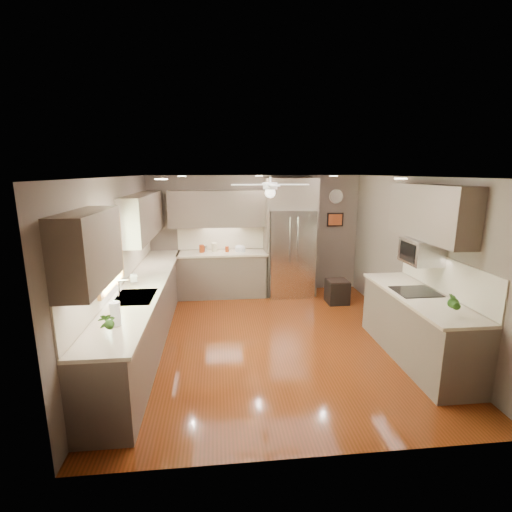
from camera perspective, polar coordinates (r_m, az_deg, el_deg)
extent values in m
plane|color=#51220A|center=(5.99, 2.42, -12.60)|extent=(5.00, 5.00, 0.00)
plane|color=white|center=(5.41, 2.67, 12.07)|extent=(5.00, 5.00, 0.00)
plane|color=#65574D|center=(8.00, -0.11, 3.34)|extent=(4.50, 0.00, 4.50)
plane|color=#65574D|center=(3.24, 9.20, -11.40)|extent=(4.50, 0.00, 4.50)
plane|color=#65574D|center=(5.69, -20.48, -1.41)|extent=(0.00, 5.00, 5.00)
plane|color=#65574D|center=(6.30, 23.22, -0.32)|extent=(0.00, 5.00, 5.00)
cylinder|color=maroon|center=(7.73, -8.37, 1.12)|extent=(0.12, 0.12, 0.16)
cylinder|color=silver|center=(7.76, -7.78, 1.12)|extent=(0.10, 0.10, 0.13)
cylinder|color=beige|center=(7.76, -6.43, 1.31)|extent=(0.15, 0.15, 0.19)
cylinder|color=maroon|center=(7.72, -4.48, 1.06)|extent=(0.10, 0.10, 0.12)
imported|color=white|center=(5.77, -18.24, -3.16)|extent=(0.11, 0.12, 0.21)
imported|color=#295618|center=(4.08, -22.08, -9.33)|extent=(0.20, 0.17, 0.32)
imported|color=#295618|center=(4.92, 28.23, -6.31)|extent=(0.19, 0.17, 0.29)
imported|color=beige|center=(7.70, -2.45, 0.83)|extent=(0.31, 0.31, 0.06)
cube|color=brown|center=(6.00, -16.72, -8.43)|extent=(0.60, 4.70, 0.90)
cube|color=beige|center=(5.85, -16.87, -4.13)|extent=(0.65, 4.70, 0.04)
cube|color=beige|center=(5.84, -19.99, -1.52)|extent=(0.02, 4.70, 0.50)
cube|color=brown|center=(7.84, -5.16, -2.91)|extent=(1.85, 0.60, 0.90)
cube|color=beige|center=(7.71, -5.23, 0.43)|extent=(1.85, 0.65, 0.04)
cube|color=beige|center=(7.96, -5.30, 2.87)|extent=(1.85, 0.02, 0.50)
cube|color=brown|center=(4.03, -24.34, 1.00)|extent=(0.33, 1.20, 0.75)
cube|color=brown|center=(6.81, -16.85, 6.00)|extent=(0.33, 2.40, 0.75)
cube|color=brown|center=(7.72, -5.38, 7.24)|extent=(2.15, 0.33, 0.75)
cube|color=brown|center=(5.63, 25.14, 6.12)|extent=(0.33, 1.70, 0.75)
cube|color=#BFF2B2|center=(5.15, -21.92, 0.47)|extent=(0.01, 1.00, 0.80)
cube|color=olive|center=(5.08, -22.05, 5.22)|extent=(0.05, 1.12, 0.06)
cube|color=olive|center=(5.25, -21.26, -4.11)|extent=(0.05, 1.12, 0.06)
cube|color=olive|center=(4.65, -23.35, -0.92)|extent=(0.05, 0.06, 0.80)
cube|color=olive|center=(5.65, -20.25, 1.62)|extent=(0.05, 0.06, 0.80)
cube|color=silver|center=(5.24, -18.12, -6.14)|extent=(0.50, 0.70, 0.03)
cube|color=#262626|center=(5.25, -18.09, -6.50)|extent=(0.44, 0.62, 0.05)
cylinder|color=silver|center=(5.25, -20.36, -4.84)|extent=(0.02, 0.02, 0.24)
cylinder|color=silver|center=(5.20, -19.82, -3.58)|extent=(0.16, 0.02, 0.02)
cube|color=silver|center=(7.82, 5.28, 0.52)|extent=(0.92, 0.72, 1.82)
cube|color=black|center=(7.55, 5.74, -1.92)|extent=(0.88, 0.02, 0.02)
cube|color=black|center=(7.42, 5.85, 2.52)|extent=(0.01, 0.02, 1.00)
cylinder|color=silver|center=(7.37, 5.29, 2.46)|extent=(0.02, 0.02, 0.90)
cylinder|color=silver|center=(7.40, 6.51, 2.48)|extent=(0.02, 0.02, 0.90)
cube|color=brown|center=(7.71, 5.38, 9.55)|extent=(1.04, 0.60, 0.63)
cube|color=brown|center=(7.79, 1.59, 0.53)|extent=(0.06, 0.60, 1.82)
cube|color=brown|center=(7.98, 8.72, 0.69)|extent=(0.06, 0.60, 1.82)
cube|color=brown|center=(5.71, 23.51, -10.08)|extent=(0.65, 2.20, 0.90)
cube|color=beige|center=(5.55, 23.81, -5.60)|extent=(0.70, 2.20, 0.04)
cube|color=beige|center=(5.64, 26.98, -2.65)|extent=(0.02, 2.20, 0.50)
cube|color=black|center=(5.63, 23.34, -5.05)|extent=(0.56, 0.52, 0.01)
cube|color=silver|center=(5.68, 24.14, 0.63)|extent=(0.42, 0.55, 0.34)
cube|color=black|center=(5.58, 22.27, 0.59)|extent=(0.02, 0.40, 0.26)
cylinder|color=white|center=(5.71, 2.21, 11.72)|extent=(0.03, 0.03, 0.08)
cylinder|color=white|center=(5.71, 2.20, 10.71)|extent=(0.22, 0.22, 0.10)
sphere|color=white|center=(5.71, 2.19, 9.71)|extent=(0.16, 0.16, 0.16)
cube|color=white|center=(5.77, 5.71, 10.88)|extent=(0.48, 0.11, 0.01)
cube|color=white|center=(6.05, 1.72, 11.03)|extent=(0.11, 0.48, 0.01)
cube|color=white|center=(5.67, -1.37, 10.90)|extent=(0.48, 0.11, 0.01)
cube|color=white|center=(5.36, 2.74, 10.78)|extent=(0.11, 0.48, 0.01)
cylinder|color=white|center=(6.67, -11.32, 11.94)|extent=(0.14, 0.14, 0.01)
cylinder|color=white|center=(6.97, 11.87, 11.94)|extent=(0.14, 0.14, 0.01)
cylinder|color=white|center=(4.19, -14.38, 11.39)|extent=(0.14, 0.14, 0.01)
cylinder|color=white|center=(4.65, 21.38, 11.02)|extent=(0.14, 0.14, 0.01)
cylinder|color=white|center=(7.19, 0.48, 12.23)|extent=(0.14, 0.14, 0.01)
cylinder|color=white|center=(8.26, 12.23, 8.94)|extent=(0.30, 0.03, 0.30)
cylinder|color=silver|center=(8.24, 12.26, 8.93)|extent=(0.29, 0.00, 0.29)
cube|color=black|center=(8.30, 12.07, 5.50)|extent=(0.36, 0.03, 0.30)
cube|color=#AC4C22|center=(8.28, 12.11, 5.48)|extent=(0.30, 0.01, 0.24)
cube|color=black|center=(7.61, 12.37, -5.43)|extent=(0.42, 0.42, 0.46)
cube|color=black|center=(7.54, 12.46, -3.74)|extent=(0.40, 0.40, 0.03)
cylinder|color=white|center=(4.31, -20.84, -8.30)|extent=(0.11, 0.11, 0.26)
cylinder|color=silver|center=(4.31, -20.85, -8.17)|extent=(0.02, 0.02, 0.28)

